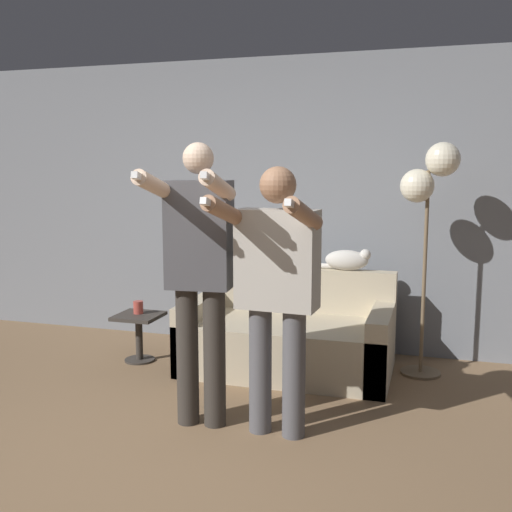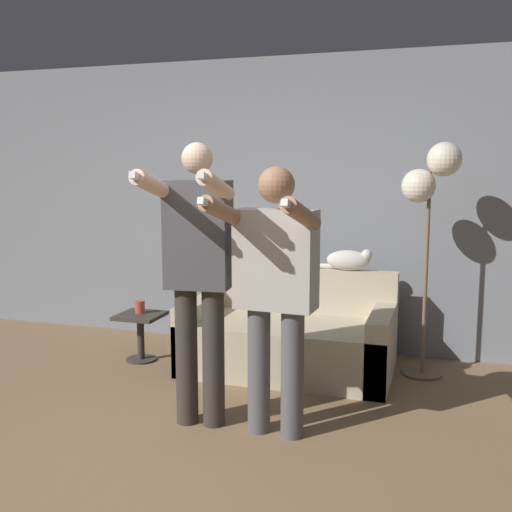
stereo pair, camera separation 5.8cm
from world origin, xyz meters
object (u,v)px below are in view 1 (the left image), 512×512
object	(u,v)px
person_left	(199,267)
side_table	(139,328)
person_right	(276,281)
floor_lamp	(429,188)
couch	(289,338)
cup	(138,307)
cat	(347,260)

from	to	relation	value
person_left	side_table	size ratio (longest dim) A/B	4.39
person_right	floor_lamp	distance (m)	1.71
couch	cup	distance (m)	1.30
couch	floor_lamp	xyz separation A→B (m)	(1.05, 0.20, 1.22)
person_left	cat	bearing A→B (deg)	60.08
cat	side_table	xyz separation A→B (m)	(-1.68, -0.50, -0.59)
side_table	cat	bearing A→B (deg)	16.66
cup	couch	bearing A→B (deg)	5.73
couch	side_table	distance (m)	1.27
person_right	floor_lamp	world-z (taller)	floor_lamp
couch	floor_lamp	bearing A→B (deg)	10.73
person_left	person_right	world-z (taller)	person_left
floor_lamp	cup	xyz separation A→B (m)	(-2.32, -0.33, -1.02)
person_right	cup	distance (m)	1.91
side_table	couch	bearing A→B (deg)	7.05
person_left	cup	bearing A→B (deg)	127.10
couch	person_left	bearing A→B (deg)	-103.06
cat	cup	size ratio (longest dim) A/B	4.55
person_right	cat	xyz separation A→B (m)	(0.20, 1.55, -0.09)
person_left	person_right	size ratio (longest dim) A/B	1.09
person_right	floor_lamp	bearing A→B (deg)	62.69
couch	side_table	xyz separation A→B (m)	(-1.26, -0.16, 0.03)
floor_lamp	cup	world-z (taller)	floor_lamp
cat	side_table	size ratio (longest dim) A/B	1.20
couch	person_left	world-z (taller)	person_left
couch	cup	xyz separation A→B (m)	(-1.28, -0.13, 0.20)
person_right	couch	bearing A→B (deg)	103.49
cat	floor_lamp	distance (m)	0.89
floor_lamp	cup	size ratio (longest dim) A/B	17.09
cat	cup	world-z (taller)	cat
person_left	cat	distance (m)	1.70
couch	cat	size ratio (longest dim) A/B	3.39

